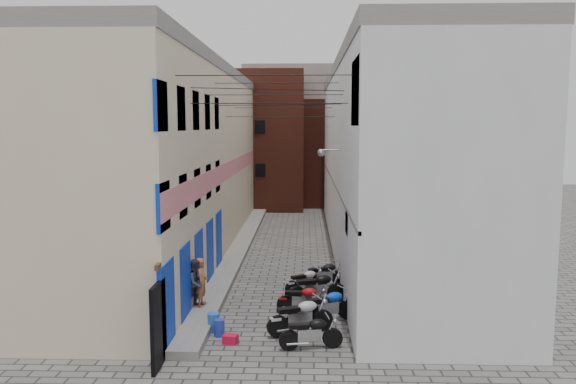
# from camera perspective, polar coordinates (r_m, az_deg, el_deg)

# --- Properties ---
(ground) EXTENTS (90.00, 90.00, 0.00)m
(ground) POSITION_cam_1_polar(r_m,az_deg,el_deg) (15.24, -2.89, -16.86)
(ground) COLOR #575452
(ground) RESTS_ON ground
(plinth) EXTENTS (0.90, 26.00, 0.25)m
(plinth) POSITION_cam_1_polar(r_m,az_deg,el_deg) (27.75, -4.92, -5.69)
(plinth) COLOR slate
(plinth) RESTS_ON ground
(building_left) EXTENTS (5.10, 27.00, 9.00)m
(building_left) POSITION_cam_1_polar(r_m,az_deg,el_deg) (27.60, -11.08, 3.32)
(building_left) COLOR beige
(building_left) RESTS_ON ground
(building_right) EXTENTS (5.94, 26.00, 9.00)m
(building_right) POSITION_cam_1_polar(r_m,az_deg,el_deg) (27.22, 9.91, 3.31)
(building_right) COLOR silver
(building_right) RESTS_ON ground
(building_far_brick_left) EXTENTS (6.00, 6.00, 10.00)m
(building_far_brick_left) POSITION_cam_1_polar(r_m,az_deg,el_deg) (42.04, -2.51, 5.27)
(building_far_brick_left) COLOR maroon
(building_far_brick_left) RESTS_ON ground
(building_far_brick_right) EXTENTS (5.00, 6.00, 8.00)m
(building_far_brick_right) POSITION_cam_1_polar(r_m,az_deg,el_deg) (44.00, 4.22, 4.02)
(building_far_brick_right) COLOR maroon
(building_far_brick_right) RESTS_ON ground
(building_far_concrete) EXTENTS (8.00, 5.00, 11.00)m
(building_far_concrete) POSITION_cam_1_polar(r_m,az_deg,el_deg) (47.93, 0.43, 6.06)
(building_far_concrete) COLOR slate
(building_far_concrete) RESTS_ON ground
(far_shopfront) EXTENTS (2.00, 0.30, 2.40)m
(far_shopfront) POSITION_cam_1_polar(r_m,az_deg,el_deg) (39.43, 0.11, -0.36)
(far_shopfront) COLOR black
(far_shopfront) RESTS_ON ground
(overhead_wires) EXTENTS (5.80, 13.02, 1.32)m
(overhead_wires) POSITION_cam_1_polar(r_m,az_deg,el_deg) (21.61, -1.32, 9.48)
(overhead_wires) COLOR black
(overhead_wires) RESTS_ON ground
(motorcycle_a) EXTENTS (1.84, 0.83, 1.03)m
(motorcycle_a) POSITION_cam_1_polar(r_m,az_deg,el_deg) (15.82, 2.34, -13.93)
(motorcycle_a) COLOR black
(motorcycle_a) RESTS_ON ground
(motorcycle_b) EXTENTS (2.16, 1.43, 1.20)m
(motorcycle_b) POSITION_cam_1_polar(r_m,az_deg,el_deg) (16.82, 1.28, -12.33)
(motorcycle_b) COLOR #BCBCC1
(motorcycle_b) RESTS_ON ground
(motorcycle_c) EXTENTS (2.05, 1.46, 1.15)m
(motorcycle_c) POSITION_cam_1_polar(r_m,az_deg,el_deg) (17.83, 4.13, -11.32)
(motorcycle_c) COLOR blue
(motorcycle_c) RESTS_ON ground
(motorcycle_d) EXTENTS (1.77, 0.60, 1.02)m
(motorcycle_d) POSITION_cam_1_polar(r_m,az_deg,el_deg) (18.65, 1.57, -10.68)
(motorcycle_d) COLOR #A50B10
(motorcycle_d) RESTS_ON ground
(motorcycle_e) EXTENTS (2.19, 1.27, 1.21)m
(motorcycle_e) POSITION_cam_1_polar(r_m,az_deg,el_deg) (19.58, 2.97, -9.54)
(motorcycle_e) COLOR black
(motorcycle_e) RESTS_ON ground
(motorcycle_f) EXTENTS (1.72, 1.36, 0.98)m
(motorcycle_f) POSITION_cam_1_polar(r_m,az_deg,el_deg) (20.78, 1.80, -8.90)
(motorcycle_f) COLOR #BAB9BE
(motorcycle_f) RESTS_ON ground
(motorcycle_g) EXTENTS (1.93, 1.32, 1.08)m
(motorcycle_g) POSITION_cam_1_polar(r_m,az_deg,el_deg) (21.53, 3.72, -8.22)
(motorcycle_g) COLOR black
(motorcycle_g) RESTS_ON ground
(person_a) EXTENTS (0.40, 0.60, 1.59)m
(person_a) POSITION_cam_1_polar(r_m,az_deg,el_deg) (18.67, -8.78, -9.02)
(person_a) COLOR #9A5F38
(person_a) RESTS_ON plinth
(person_b) EXTENTS (0.92, 0.97, 1.58)m
(person_b) POSITION_cam_1_polar(r_m,az_deg,el_deg) (18.63, -9.28, -9.09)
(person_b) COLOR #2F3147
(person_b) RESTS_ON plinth
(water_jug_near) EXTENTS (0.38, 0.38, 0.50)m
(water_jug_near) POSITION_cam_1_polar(r_m,az_deg,el_deg) (16.92, -7.00, -13.52)
(water_jug_near) COLOR #2337B2
(water_jug_near) RESTS_ON ground
(water_jug_far) EXTENTS (0.38, 0.38, 0.56)m
(water_jug_far) POSITION_cam_1_polar(r_m,az_deg,el_deg) (17.27, -7.57, -12.99)
(water_jug_far) COLOR blue
(water_jug_far) RESTS_ON ground
(red_crate) EXTENTS (0.45, 0.37, 0.25)m
(red_crate) POSITION_cam_1_polar(r_m,az_deg,el_deg) (16.41, -5.87, -14.64)
(red_crate) COLOR red
(red_crate) RESTS_ON ground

